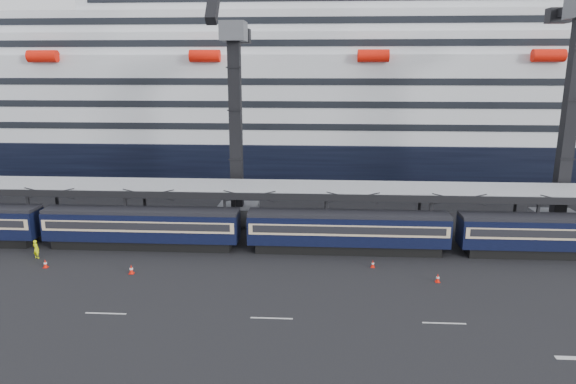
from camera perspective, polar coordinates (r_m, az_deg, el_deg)
name	(u,v)px	position (r m, az deg, el deg)	size (l,w,h in m)	color
ground	(458,299)	(42.17, 18.41, -11.20)	(260.00, 260.00, 0.00)	black
train	(383,230)	(49.68, 10.50, -4.22)	(133.05, 3.00, 4.05)	black
canopy	(426,190)	(53.45, 15.09, 0.19)	(130.00, 6.25, 5.53)	#909398
cruise_ship	(381,100)	(83.67, 10.33, 10.01)	(214.09, 28.84, 34.00)	black
crane_dark_near	(235,118)	(56.56, -5.92, 8.16)	(4.50, 17.75, 35.08)	#484A50
crane_dark_mid	(573,107)	(60.48, 29.09, 8.25)	(4.50, 18.24, 39.64)	#484A50
worker	(36,249)	(53.20, -26.20, -5.72)	(0.65, 0.42, 1.77)	#E6F50C
traffic_cone_a	(45,263)	(50.61, -25.36, -7.18)	(0.39, 0.39, 0.77)	#FF1708
traffic_cone_b	(131,269)	(46.51, -17.02, -8.19)	(0.42, 0.42, 0.83)	#FF1708
traffic_cone_c	(373,264)	(46.49, 9.40, -7.87)	(0.34, 0.34, 0.68)	#FF1708
traffic_cone_d	(438,278)	(44.61, 16.30, -9.14)	(0.37, 0.37, 0.74)	#FF1708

